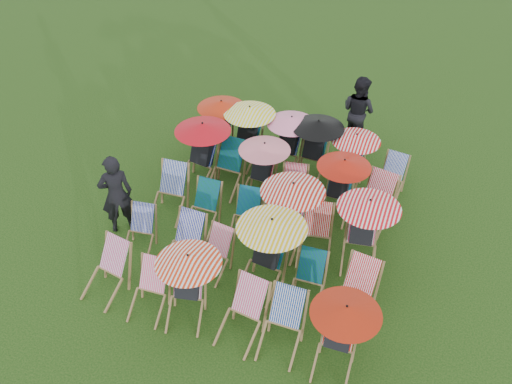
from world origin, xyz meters
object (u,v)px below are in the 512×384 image
(deckchair_29, at_px, (391,177))
(person_rear, at_px, (358,111))
(deckchair_0, at_px, (106,271))
(deckchair_5, at_px, (339,336))
(person_left, at_px, (116,194))

(deckchair_29, xyz_separation_m, person_rear, (-1.12, 1.63, 0.46))
(person_rear, bearing_deg, deckchair_29, 152.71)
(deckchair_0, bearing_deg, deckchair_29, 58.25)
(deckchair_5, relative_size, deckchair_29, 1.54)
(person_left, bearing_deg, deckchair_5, 121.61)
(deckchair_0, height_order, person_rear, person_rear)
(deckchair_29, distance_m, person_left, 5.65)
(deckchair_0, xyz_separation_m, person_left, (-0.64, 1.50, 0.39))
(deckchair_29, bearing_deg, deckchair_5, -82.28)
(deckchair_0, relative_size, deckchair_29, 1.18)
(deckchair_5, bearing_deg, person_left, 160.61)
(deckchair_5, xyz_separation_m, person_left, (-4.76, 1.56, 0.20))
(person_left, xyz_separation_m, person_rear, (3.65, 4.64, 0.00))
(person_left, distance_m, person_rear, 5.90)
(person_rear, bearing_deg, deckchair_0, 92.19)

